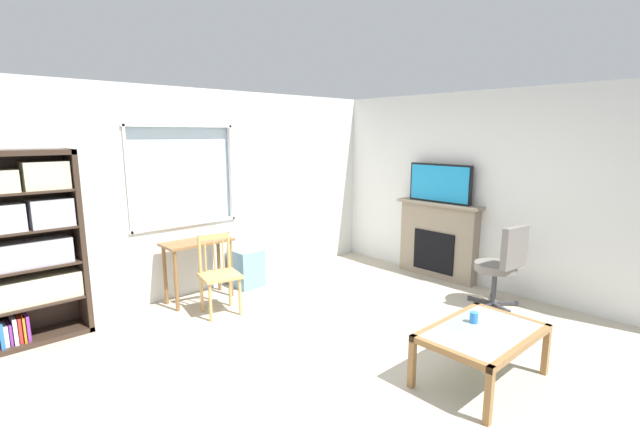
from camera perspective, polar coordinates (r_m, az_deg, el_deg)
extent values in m
cube|color=#B2A893|center=(4.41, 2.88, -16.47)|extent=(6.38, 5.95, 0.02)
cube|color=silver|center=(6.12, -13.88, -4.27)|extent=(5.38, 0.12, 0.90)
cube|color=silver|center=(5.93, -14.74, 13.80)|extent=(5.38, 0.12, 0.44)
cube|color=silver|center=(5.32, -32.19, 3.81)|extent=(1.67, 0.12, 1.24)
cube|color=silver|center=(6.78, -3.00, 6.64)|extent=(2.36, 0.12, 1.24)
cube|color=silver|center=(5.79, -17.38, 5.43)|extent=(1.35, 0.02, 1.24)
cube|color=white|center=(5.82, -16.75, -0.53)|extent=(1.41, 0.06, 0.03)
cube|color=white|center=(5.71, -17.42, 11.43)|extent=(1.41, 0.06, 0.03)
cube|color=white|center=(5.48, -23.45, 4.74)|extent=(0.03, 0.06, 1.24)
cube|color=white|center=(6.05, -11.31, 5.93)|extent=(0.03, 0.06, 1.24)
cube|color=silver|center=(6.23, 21.07, 3.44)|extent=(0.12, 5.15, 2.57)
cube|color=#38281E|center=(5.22, -28.48, -2.39)|extent=(0.05, 0.38, 1.88)
cube|color=#38281E|center=(5.02, -34.15, 7.14)|extent=(0.90, 0.38, 0.05)
cube|color=#38281E|center=(5.40, -32.04, -12.49)|extent=(0.90, 0.38, 0.05)
cube|color=#38281E|center=(5.31, -33.41, -2.66)|extent=(0.90, 0.02, 1.88)
cube|color=#38281E|center=(5.28, -32.44, -8.82)|extent=(0.85, 0.36, 0.02)
cube|color=#38281E|center=(5.18, -32.86, -5.00)|extent=(0.85, 0.36, 0.02)
cube|color=#38281E|center=(5.10, -33.28, -1.04)|extent=(0.85, 0.36, 0.02)
cube|color=#38281E|center=(5.05, -33.71, 3.02)|extent=(0.85, 0.36, 0.02)
cube|color=beige|center=(5.23, -32.38, -7.39)|extent=(0.75, 0.28, 0.25)
cube|color=#B2B2BC|center=(5.13, -33.14, -3.58)|extent=(0.71, 0.28, 0.25)
cube|color=silver|center=(5.04, -35.64, 0.21)|extent=(0.36, 0.31, 0.26)
cube|color=#B2B2BC|center=(5.10, -31.23, 0.86)|extent=(0.37, 0.33, 0.27)
cube|color=beige|center=(5.06, -31.72, 4.89)|extent=(0.38, 0.28, 0.27)
cube|color=#286BB2|center=(5.29, -35.74, -11.62)|extent=(0.03, 0.29, 0.25)
cube|color=white|center=(5.30, -35.30, -11.79)|extent=(0.03, 0.22, 0.20)
cube|color=purple|center=(5.31, -34.90, -11.72)|extent=(0.02, 0.22, 0.21)
cube|color=white|center=(5.30, -34.55, -11.39)|extent=(0.03, 0.25, 0.26)
cube|color=red|center=(5.31, -34.12, -11.34)|extent=(0.03, 0.23, 0.26)
cube|color=orange|center=(5.31, -33.76, -11.31)|extent=(0.02, 0.25, 0.25)
cube|color=purple|center=(5.31, -33.40, -11.22)|extent=(0.03, 0.24, 0.26)
cube|color=brown|center=(5.59, -15.42, -2.71)|extent=(0.82, 0.39, 0.03)
cylinder|color=brown|center=(5.42, -17.91, -7.44)|extent=(0.04, 0.04, 0.72)
cylinder|color=brown|center=(5.74, -11.32, -6.09)|extent=(0.04, 0.04, 0.72)
cylinder|color=brown|center=(5.68, -19.18, -6.68)|extent=(0.04, 0.04, 0.72)
cylinder|color=brown|center=(5.98, -12.80, -5.44)|extent=(0.04, 0.04, 0.72)
cube|color=tan|center=(5.19, -12.69, -6.94)|extent=(0.49, 0.47, 0.04)
cylinder|color=tan|center=(5.08, -13.83, -10.21)|extent=(0.04, 0.04, 0.43)
cylinder|color=tan|center=(5.18, -10.19, -9.63)|extent=(0.04, 0.04, 0.43)
cylinder|color=tan|center=(5.36, -14.88, -9.09)|extent=(0.04, 0.04, 0.43)
cylinder|color=tan|center=(5.46, -11.42, -8.58)|extent=(0.04, 0.04, 0.43)
cylinder|color=tan|center=(5.23, -15.12, -4.36)|extent=(0.04, 0.04, 0.45)
cylinder|color=tan|center=(5.33, -11.61, -3.92)|extent=(0.04, 0.04, 0.45)
cube|color=tan|center=(5.23, -13.44, -2.07)|extent=(0.36, 0.11, 0.06)
cylinder|color=tan|center=(5.25, -14.43, -4.59)|extent=(0.02, 0.02, 0.35)
cylinder|color=tan|center=(5.28, -13.34, -4.45)|extent=(0.02, 0.02, 0.35)
cylinder|color=tan|center=(5.31, -12.26, -4.31)|extent=(0.02, 0.02, 0.35)
cube|color=#72ADDB|center=(6.11, -9.38, -6.04)|extent=(0.35, 0.40, 0.50)
cube|color=gray|center=(6.56, 14.82, -2.65)|extent=(0.18, 1.17, 1.04)
cube|color=black|center=(6.51, 14.31, -3.94)|extent=(0.03, 0.64, 0.57)
cube|color=gray|center=(6.44, 14.95, 2.01)|extent=(0.26, 1.27, 0.04)
cube|color=black|center=(6.40, 15.08, 4.55)|extent=(0.05, 0.95, 0.54)
cube|color=#198CCC|center=(6.38, 14.94, 4.54)|extent=(0.01, 0.90, 0.49)
cylinder|color=slate|center=(5.67, 21.50, -5.60)|extent=(0.48, 0.48, 0.09)
cube|color=slate|center=(5.49, 23.60, -3.27)|extent=(0.41, 0.14, 0.48)
cylinder|color=#38383D|center=(5.74, 21.34, -7.89)|extent=(0.06, 0.06, 0.42)
cube|color=#38383D|center=(5.70, 20.38, -10.20)|extent=(0.28, 0.08, 0.03)
cylinder|color=#38383D|center=(5.60, 19.53, -10.61)|extent=(0.05, 0.05, 0.05)
cube|color=#38383D|center=(5.71, 22.06, -10.30)|extent=(0.16, 0.27, 0.03)
cylinder|color=#38383D|center=(5.61, 22.95, -10.79)|extent=(0.05, 0.05, 0.05)
cube|color=#38383D|center=(5.86, 22.50, -9.78)|extent=(0.23, 0.22, 0.03)
cylinder|color=#38383D|center=(5.91, 23.78, -9.75)|extent=(0.05, 0.05, 0.05)
cube|color=#38383D|center=(5.94, 21.16, -9.39)|extent=(0.26, 0.16, 0.03)
cylinder|color=#38383D|center=(6.08, 21.13, -8.99)|extent=(0.05, 0.05, 0.05)
cube|color=#38383D|center=(5.85, 19.86, -9.64)|extent=(0.08, 0.28, 0.03)
cylinder|color=#38383D|center=(5.89, 18.55, -9.46)|extent=(0.05, 0.05, 0.05)
cube|color=#8C9E99|center=(3.98, 20.07, -13.19)|extent=(0.95, 0.60, 0.02)
cube|color=olive|center=(3.87, 24.46, -14.50)|extent=(1.05, 0.05, 0.05)
cube|color=olive|center=(4.13, 15.98, -12.28)|extent=(1.05, 0.05, 0.05)
cube|color=olive|center=(3.58, 16.19, -15.99)|extent=(0.05, 0.70, 0.05)
cube|color=olive|center=(4.41, 23.14, -11.23)|extent=(0.05, 0.70, 0.05)
cube|color=olive|center=(3.56, 20.75, -20.59)|extent=(0.05, 0.05, 0.40)
cube|color=olive|center=(4.39, 26.89, -14.84)|extent=(0.05, 0.05, 0.40)
cube|color=olive|center=(3.84, 11.68, -17.60)|extent=(0.05, 0.05, 0.40)
cube|color=olive|center=(4.62, 19.17, -12.93)|extent=(0.05, 0.05, 0.40)
cylinder|color=#337FD6|center=(4.08, 19.06, -11.68)|extent=(0.07, 0.07, 0.09)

